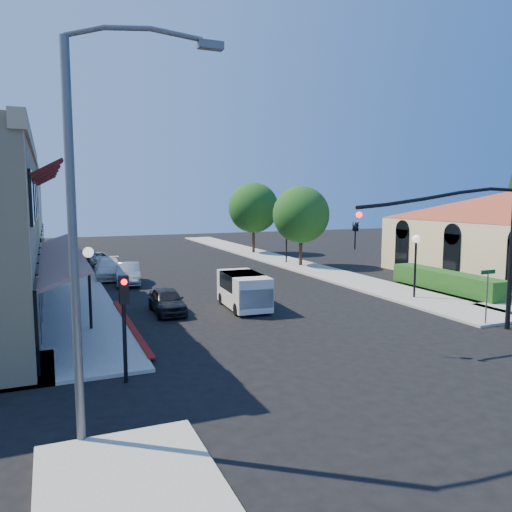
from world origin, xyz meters
name	(u,v)px	position (x,y,z in m)	size (l,w,h in m)	color
ground	(373,364)	(0.00, 0.00, 0.00)	(120.00, 120.00, 0.00)	black
sidewalk_left	(67,270)	(-8.75, 27.00, 0.06)	(3.50, 50.00, 0.12)	gray
sidewalk_right	(274,259)	(8.75, 27.00, 0.06)	(3.50, 50.00, 0.12)	gray
curb_red_strip	(130,327)	(-6.90, 8.00, 0.00)	(0.25, 10.00, 0.06)	maroon
hedge	(446,292)	(11.70, 9.00, 0.00)	(1.40, 8.00, 1.10)	#1C4C15
street_tree_a	(301,215)	(8.80, 22.00, 4.19)	(4.56, 4.56, 6.48)	#2F2013
street_tree_b	(253,208)	(8.80, 32.00, 4.54)	(4.94, 4.94, 7.02)	#2F2013
signal_mast_arm	(474,235)	(5.86, 1.50, 4.09)	(8.01, 0.39, 6.00)	black
secondary_signal	(124,309)	(-8.00, 1.41, 2.32)	(0.28, 0.42, 3.32)	black
cobra_streetlight	(89,214)	(-9.15, -2.00, 5.27)	(3.60, 0.25, 9.31)	#595B5E
street_name_sign	(487,288)	(7.50, 2.20, 1.70)	(0.80, 0.06, 2.50)	#595B5E
lamppost_left_near	(89,267)	(-8.50, 8.00, 2.74)	(0.44, 0.44, 3.57)	black
lamppost_left_far	(73,240)	(-8.50, 22.00, 2.74)	(0.44, 0.44, 3.57)	black
lamppost_right_near	(416,250)	(8.50, 8.00, 2.74)	(0.44, 0.44, 3.57)	black
lamppost_right_far	(286,231)	(8.50, 24.00, 2.74)	(0.44, 0.44, 3.57)	black
white_van	(244,289)	(-1.00, 9.49, 1.03)	(1.98, 4.11, 1.78)	silver
parked_car_a	(167,301)	(-4.80, 10.07, 0.61)	(1.44, 3.59, 1.22)	black
parked_car_b	(128,274)	(-5.35, 19.00, 0.69)	(1.45, 4.17, 1.37)	#9DA1A2
parked_car_c	(109,269)	(-6.20, 21.85, 0.67)	(1.89, 4.65, 1.35)	white
parked_car_d	(99,259)	(-6.20, 29.24, 0.53)	(1.74, 3.78, 1.05)	#9DA0A2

